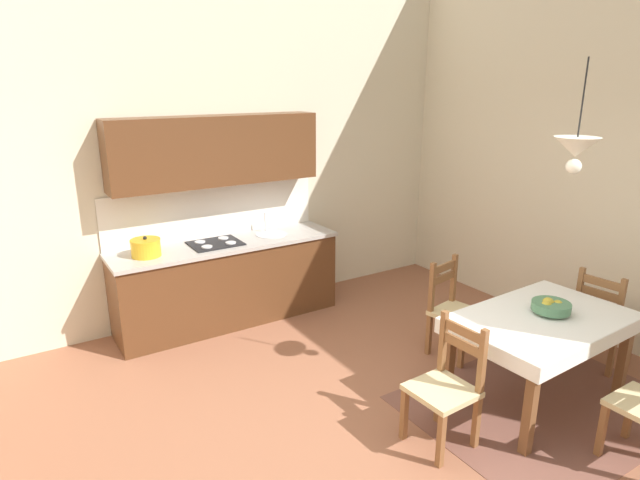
# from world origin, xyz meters

# --- Properties ---
(ground_plane) EXTENTS (6.38, 6.15, 0.10)m
(ground_plane) POSITION_xyz_m (0.00, 0.00, -0.05)
(ground_plane) COLOR #935B42
(wall_back) EXTENTS (6.38, 0.12, 4.09)m
(wall_back) POSITION_xyz_m (0.00, 2.83, 2.05)
(wall_back) COLOR beige
(wall_back) RESTS_ON ground_plane
(wall_right) EXTENTS (0.12, 6.15, 4.09)m
(wall_right) POSITION_xyz_m (2.95, 0.00, 2.05)
(wall_right) COLOR beige
(wall_right) RESTS_ON ground_plane
(area_rug) EXTENTS (2.10, 1.60, 0.01)m
(area_rug) POSITION_xyz_m (1.41, -0.39, 0.00)
(area_rug) COLOR brown
(area_rug) RESTS_ON ground_plane
(kitchen_cabinetry) EXTENTS (2.41, 0.63, 2.20)m
(kitchen_cabinetry) POSITION_xyz_m (-0.11, 2.50, 0.86)
(kitchen_cabinetry) COLOR #56331C
(kitchen_cabinetry) RESTS_ON ground_plane
(dining_table) EXTENTS (1.48, 0.98, 0.75)m
(dining_table) POSITION_xyz_m (1.41, -0.29, 0.63)
(dining_table) COLOR brown
(dining_table) RESTS_ON ground_plane
(dining_chair_tv_side) EXTENTS (0.44, 0.44, 0.93)m
(dining_chair_tv_side) POSITION_xyz_m (0.40, -0.27, 0.44)
(dining_chair_tv_side) COLOR #D1BC89
(dining_chair_tv_side) RESTS_ON ground_plane
(dining_chair_kitchen_side) EXTENTS (0.49, 0.49, 0.93)m
(dining_chair_kitchen_side) POSITION_xyz_m (1.42, 0.64, 0.44)
(dining_chair_kitchen_side) COLOR #D1BC89
(dining_chair_kitchen_side) RESTS_ON ground_plane
(dining_chair_window_side) EXTENTS (0.46, 0.46, 0.93)m
(dining_chair_window_side) POSITION_xyz_m (2.41, -0.24, 0.44)
(dining_chair_window_side) COLOR #D1BC89
(dining_chair_window_side) RESTS_ON ground_plane
(fruit_bowl) EXTENTS (0.30, 0.30, 0.12)m
(fruit_bowl) POSITION_xyz_m (1.50, -0.29, 0.81)
(fruit_bowl) COLOR #4C7F5B
(fruit_bowl) RESTS_ON dining_table
(pendant_lamp) EXTENTS (0.32, 0.32, 0.80)m
(pendant_lamp) POSITION_xyz_m (1.45, -0.35, 2.07)
(pendant_lamp) COLOR black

